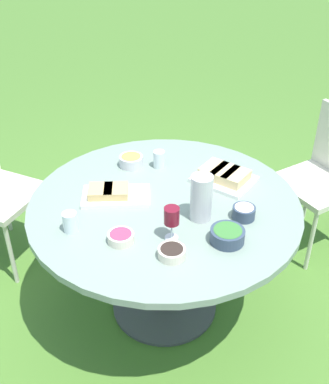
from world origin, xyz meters
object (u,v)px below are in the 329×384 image
dining_table (164,220)px  wine_glass (172,217)px  chair_far_back (327,171)px  water_pitcher (201,198)px

dining_table → wine_glass: bearing=136.2°
chair_far_back → water_pitcher: (0.17, 1.10, 0.30)m
water_pitcher → wine_glass: water_pitcher is taller
dining_table → wine_glass: size_ratio=8.21×
dining_table → wine_glass: wine_glass is taller
dining_table → water_pitcher: size_ratio=5.91×
dining_table → water_pitcher: bearing=-176.8°
chair_far_back → water_pitcher: bearing=81.3°
dining_table → water_pitcher: water_pitcher is taller
chair_far_back → dining_table: bearing=71.3°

